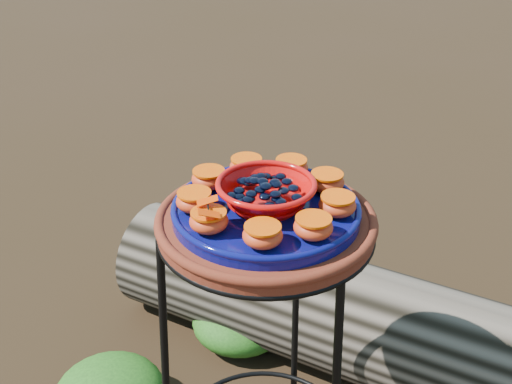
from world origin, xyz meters
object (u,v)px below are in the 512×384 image
(plant_stand, at_px, (265,372))
(cobalt_plate, at_px, (266,211))
(driftwood_log, at_px, (408,338))
(terracotta_saucer, at_px, (266,224))
(red_bowl, at_px, (266,194))

(plant_stand, xyz_separation_m, cobalt_plate, (0.00, 0.00, 0.39))
(driftwood_log, bearing_deg, terracotta_saucer, -119.59)
(plant_stand, relative_size, red_bowl, 4.09)
(driftwood_log, bearing_deg, red_bowl, -119.59)
(red_bowl, xyz_separation_m, driftwood_log, (0.25, 0.44, -0.62))
(terracotta_saucer, relative_size, driftwood_log, 0.23)
(terracotta_saucer, height_order, cobalt_plate, cobalt_plate)
(terracotta_saucer, bearing_deg, driftwood_log, 60.41)
(terracotta_saucer, xyz_separation_m, cobalt_plate, (0.00, 0.00, 0.03))
(plant_stand, relative_size, cobalt_plate, 2.05)
(plant_stand, bearing_deg, terracotta_saucer, 0.00)
(plant_stand, bearing_deg, cobalt_plate, 0.00)
(red_bowl, bearing_deg, cobalt_plate, 0.00)
(cobalt_plate, height_order, red_bowl, red_bowl)
(red_bowl, bearing_deg, terracotta_saucer, 0.00)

